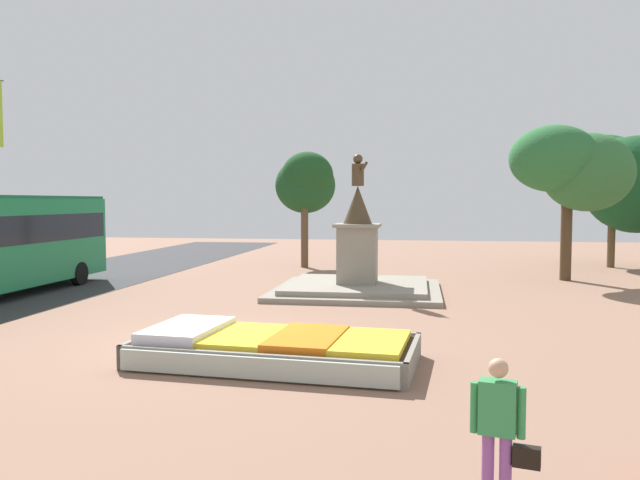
# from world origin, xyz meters

# --- Properties ---
(ground_plane) EXTENTS (77.19, 77.19, 0.00)m
(ground_plane) POSITION_xyz_m (0.00, 0.00, 0.00)
(ground_plane) COLOR #8C6651
(flower_planter) EXTENTS (5.79, 3.15, 0.68)m
(flower_planter) POSITION_xyz_m (1.59, -1.71, 0.29)
(flower_planter) COLOR #38281C
(flower_planter) RESTS_ON ground_plane
(statue_monument) EXTENTS (5.80, 5.80, 4.91)m
(statue_monument) POSITION_xyz_m (2.32, 8.22, 0.79)
(statue_monument) COLOR gray
(statue_monument) RESTS_ON ground_plane
(pedestrian_with_handbag) EXTENTS (0.72, 0.31, 1.61)m
(pedestrian_with_handbag) POSITION_xyz_m (5.33, -7.13, 0.90)
(pedestrian_with_handbag) COLOR #8C4C99
(pedestrian_with_handbag) RESTS_ON ground_plane
(park_tree_far_left) EXTENTS (3.01, 3.08, 5.69)m
(park_tree_far_left) POSITION_xyz_m (-1.10, 16.81, 4.19)
(park_tree_far_left) COLOR brown
(park_tree_far_left) RESTS_ON ground_plane
(park_tree_behind_statue) EXTENTS (4.90, 3.45, 6.29)m
(park_tree_behind_statue) POSITION_xyz_m (10.37, 12.59, 4.69)
(park_tree_behind_statue) COLOR #4C3823
(park_tree_behind_statue) RESTS_ON ground_plane
(park_tree_far_right) EXTENTS (5.90, 5.83, 6.58)m
(park_tree_far_right) POSITION_xyz_m (14.28, 18.74, 4.42)
(park_tree_far_right) COLOR brown
(park_tree_far_right) RESTS_ON ground_plane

